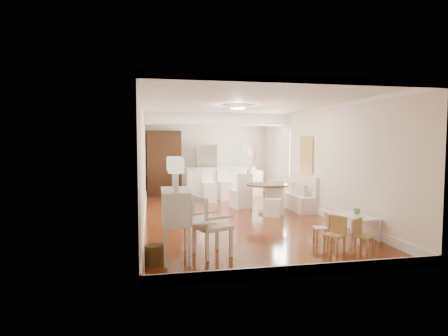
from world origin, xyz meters
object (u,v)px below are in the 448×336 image
object	(u,v)px
kids_chair_a	(335,234)
wicker_basket	(154,255)
kids_table	(356,227)
dining_table	(268,198)
secretary_bureau	(176,224)
bar_stool_right	(225,185)
fridge	(216,169)
slip_chair_near	(274,198)
bar_stool_left	(209,186)
kids_chair_c	(364,236)
sideboard	(254,182)
pantry_cabinet	(164,163)
slip_chair_far	(241,190)
gustavian_armchair	(212,225)
breakfast_counter	(216,183)
kids_chair_b	(321,227)

from	to	relation	value
kids_chair_a	wicker_basket	bearing A→B (deg)	-124.66
kids_table	dining_table	bearing A→B (deg)	106.50
secretary_bureau	bar_stool_right	bearing A→B (deg)	72.17
dining_table	fridge	world-z (taller)	fridge
slip_chair_near	bar_stool_left	bearing A→B (deg)	153.08
wicker_basket	kids_chair_c	bearing A→B (deg)	-1.29
wicker_basket	slip_chair_near	distance (m)	4.52
wicker_basket	kids_table	distance (m)	4.04
slip_chair_near	bar_stool_right	size ratio (longest dim) A/B	0.91
dining_table	slip_chair_near	xyz separation A→B (m)	(0.00, -0.50, 0.06)
sideboard	kids_chair_c	bearing A→B (deg)	-87.08
kids_chair_a	pantry_cabinet	distance (m)	8.15
secretary_bureau	slip_chair_far	distance (m)	4.92
bar_stool_left	gustavian_armchair	bearing A→B (deg)	-106.39
secretary_bureau	slip_chair_near	world-z (taller)	secretary_bureau
slip_chair_far	bar_stool_left	world-z (taller)	same
dining_table	pantry_cabinet	xyz separation A→B (m)	(-2.62, 3.89, 0.76)
dining_table	kids_table	bearing A→B (deg)	-73.50
slip_chair_far	kids_chair_a	bearing A→B (deg)	77.48
bar_stool_right	pantry_cabinet	distance (m)	2.55
kids_chair_c	bar_stool_right	world-z (taller)	bar_stool_right
breakfast_counter	bar_stool_left	world-z (taller)	breakfast_counter
wicker_basket	breakfast_counter	xyz separation A→B (m)	(2.15, 6.61, 0.37)
kids_chair_a	slip_chair_near	world-z (taller)	slip_chair_near
slip_chair_far	sideboard	size ratio (longest dim) A/B	1.10
bar_stool_left	fridge	size ratio (longest dim) A/B	0.57
secretary_bureau	kids_chair_c	xyz separation A→B (m)	(3.22, -0.26, -0.28)
gustavian_armchair	breakfast_counter	size ratio (longest dim) A/B	0.50
bar_stool_left	slip_chair_far	bearing A→B (deg)	-64.32
wicker_basket	sideboard	xyz separation A→B (m)	(3.66, 7.16, 0.29)
kids_chair_a	fridge	distance (m)	7.70
kids_chair_b	bar_stool_left	distance (m)	5.22
bar_stool_left	bar_stool_right	distance (m)	0.70
gustavian_armchair	breakfast_counter	world-z (taller)	breakfast_counter
wicker_basket	slip_chair_far	distance (m)	5.25
kids_chair_b	kids_chair_c	xyz separation A→B (m)	(0.43, -0.78, 0.01)
breakfast_counter	pantry_cabinet	world-z (taller)	pantry_cabinet
wicker_basket	pantry_cabinet	bearing A→B (deg)	86.65
secretary_bureau	kids_chair_c	bearing A→B (deg)	-3.90
kids_table	pantry_cabinet	bearing A→B (deg)	117.09
wicker_basket	secretary_bureau	bearing A→B (deg)	27.46
slip_chair_far	kids_table	bearing A→B (deg)	91.66
sideboard	slip_chair_near	bearing A→B (deg)	-94.93
fridge	slip_chair_near	bearing A→B (deg)	-80.53
gustavian_armchair	bar_stool_left	size ratio (longest dim) A/B	0.99
kids_table	kids_chair_c	world-z (taller)	kids_chair_c
bar_stool_left	fridge	distance (m)	2.06
slip_chair_far	dining_table	bearing A→B (deg)	105.75
bar_stool_right	breakfast_counter	bearing A→B (deg)	98.94
kids_chair_b	dining_table	xyz separation A→B (m)	(-0.06, 3.10, 0.10)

